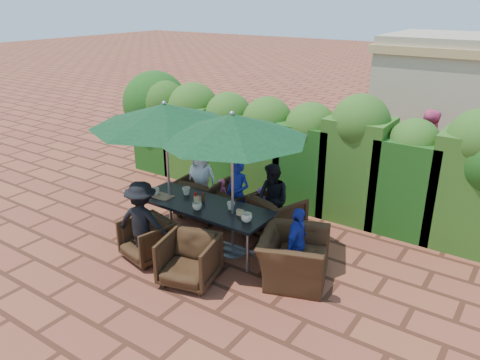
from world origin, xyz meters
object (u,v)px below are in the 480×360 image
Objects in this scene: dining_table at (204,208)px; chair_far_right at (277,213)px; umbrella_left at (165,115)px; umbrella_right at (232,127)px; chair_far_left at (202,194)px; chair_end_right at (294,250)px; chair_near_right at (189,258)px; chair_far_mid at (233,204)px; chair_near_left at (147,238)px.

dining_table is 2.94× the size of chair_far_right.
umbrella_left reaches higher than chair_far_right.
umbrella_right is 2.86× the size of chair_far_left.
chair_end_right is at bearing 153.31° from chair_far_left.
umbrella_right is 2.18× the size of chair_end_right.
chair_end_right is (1.26, 0.97, 0.09)m from chair_near_right.
umbrella_left is at bearing 51.98° from chair_far_right.
chair_far_left is 1.22× the size of chair_far_mid.
umbrella_right is 3.01× the size of chair_near_right.
chair_end_right is (2.28, 0.83, 0.12)m from chair_near_left.
chair_near_right is at bearing 5.07° from chair_near_left.
chair_far_mid is 2.22m from chair_end_right.
chair_end_right is (1.81, -0.10, -0.18)m from dining_table.
chair_end_right reaches higher than chair_near_right.
chair_near_right is at bearing 121.08° from chair_far_mid.
chair_end_right is at bearing -1.16° from umbrella_left.
umbrella_right is 2.09m from chair_near_right.
chair_far_mid is at bearing 92.08° from chair_near_left.
umbrella_right reaches higher than chair_end_right.
dining_table is 3.48× the size of chair_far_mid.
umbrella_right is 2.42m from chair_far_left.
chair_near_right is at bearing -62.72° from dining_table.
chair_near_left is at bearing -139.50° from umbrella_right.
chair_near_right is (1.31, -1.96, -0.02)m from chair_far_left.
umbrella_left reaches higher than chair_end_right.
chair_far_left is 2.36m from chair_near_right.
umbrella_right reaches higher than chair_near_left.
dining_table is 1.20m from chair_far_left.
chair_near_left is at bearing 90.64° from chair_end_right.
chair_far_right is at bearing 32.79° from umbrella_left.
dining_table is at bearing 67.96° from chair_far_right.
umbrella_left is 2.01m from chair_far_left.
chair_near_left is (-0.36, -1.95, 0.02)m from chair_far_mid.
umbrella_left is 2.06m from chair_near_left.
chair_far_mid is at bearing 58.97° from umbrella_left.
chair_near_right is at bearing 108.12° from chair_end_right.
chair_far_left is at bearing 24.76° from chair_far_mid.
umbrella_right is 2.24m from chair_far_mid.
chair_far_left is 0.76× the size of chair_end_right.
chair_far_left reaches higher than chair_far_mid.
chair_far_mid is 1.98m from chair_near_left.
umbrella_left is 3.40× the size of chair_near_left.
chair_far_left is at bearing 23.04° from chair_far_right.
umbrella_left is 3.08m from chair_end_right.
chair_end_right is (1.92, -1.12, 0.14)m from chair_far_mid.
chair_end_right is at bearing -4.33° from umbrella_right.
umbrella_right reaches higher than chair_far_right.
chair_far_left reaches higher than chair_far_right.
umbrella_right reaches higher than dining_table.
chair_near_right reaches higher than chair_near_left.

